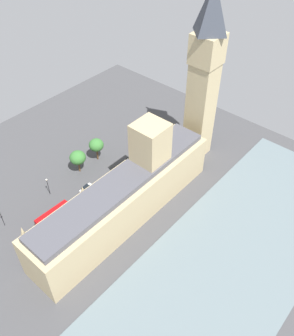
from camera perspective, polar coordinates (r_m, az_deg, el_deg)
The scene contains 14 objects.
ground_plane at distance 107.34m, azimuth -4.20°, elevation -6.93°, with size 131.67×131.67×0.00m, color #424244.
river_thames at distance 95.94m, azimuth 10.62°, elevation -16.62°, with size 36.06×118.50×0.25m, color slate.
parliament_building at distance 101.10m, azimuth -2.98°, elevation -4.00°, with size 12.56×60.77×26.39m.
clock_tower at distance 111.69m, azimuth 9.02°, elevation 14.29°, with size 8.23×8.23×56.74m.
car_silver_kerbside at distance 122.23m, azimuth -2.68°, elevation 1.32°, with size 2.00×4.21×1.74m.
car_yellow_cab_near_tower at distance 116.64m, azimuth -4.47°, elevation -1.25°, with size 1.97×4.52×1.74m.
car_white_by_river_gate at distance 113.83m, azimuth -9.52°, elevation -3.21°, with size 2.22×4.67×1.74m.
double_decker_bus_under_trees at distance 105.77m, azimuth -14.48°, elevation -7.45°, with size 2.86×10.56×4.75m.
pedestrian_far_end at distance 108.37m, azimuth -8.86°, elevation -6.24°, with size 0.51×0.61×1.64m.
pedestrian_leading at distance 112.08m, azimuth -5.59°, elevation -3.72°, with size 0.66×0.70×1.67m.
plane_tree_trailing at distance 117.51m, azimuth -10.85°, elevation 1.61°, with size 5.19×5.19×8.02m.
plane_tree_opposite_hall at distance 121.02m, azimuth -7.99°, elevation 3.59°, with size 4.91×4.91×8.19m.
street_lamp_midblock at distance 112.88m, azimuth -15.39°, elevation -2.38°, with size 0.56×0.56×6.29m.
street_lamp_corner at distance 108.33m, azimuth -22.04°, elevation -6.87°, with size 0.56×0.56×6.39m.
Camera 1 is at (-51.40, 47.23, 81.54)m, focal length 38.74 mm.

